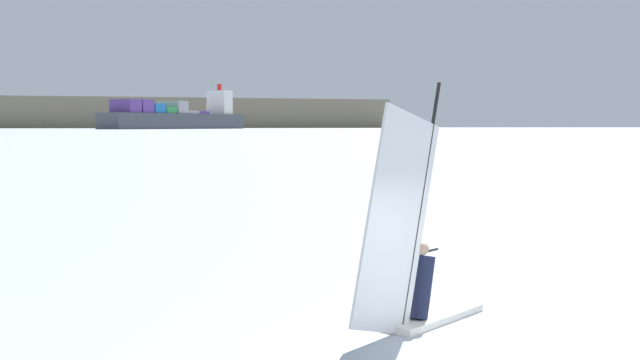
% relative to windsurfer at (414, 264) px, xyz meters
% --- Properties ---
extents(windsurfer, '(3.05, 1.85, 3.99)m').
position_rel_windsurfer_xyz_m(windsurfer, '(0.00, 0.00, 0.00)').
color(windsurfer, white).
rests_on(windsurfer, ground_plane).
extents(cargo_ship, '(134.76, 112.55, 40.22)m').
position_rel_windsurfer_xyz_m(cargo_ship, '(95.69, 621.87, 8.86)').
color(cargo_ship, '#3F444C').
rests_on(cargo_ship, ground_plane).
extents(distant_headland, '(735.94, 381.42, 32.87)m').
position_rel_windsurfer_xyz_m(distant_headland, '(20.82, 969.18, 15.41)').
color(distant_headland, '#756B56').
rests_on(distant_headland, ground_plane).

